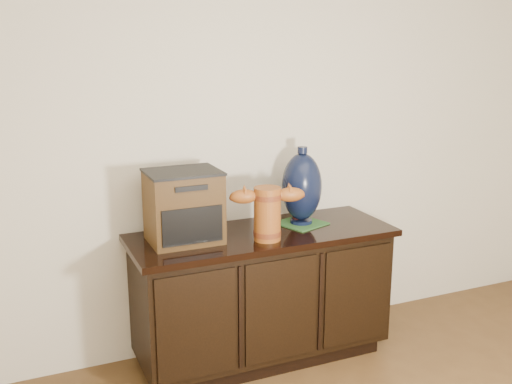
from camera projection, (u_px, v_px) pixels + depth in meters
name	position (u px, v px, depth m)	size (l,w,h in m)	color
sideboard	(262.00, 294.00, 3.37)	(1.46, 0.56, 0.75)	black
terracotta_vessel	(267.00, 211.00, 3.12)	(0.40, 0.18, 0.28)	#9D531C
tv_radio	(184.00, 206.00, 3.09)	(0.37, 0.30, 0.38)	#3C260F
green_mat	(301.00, 223.00, 3.43)	(0.24, 0.24, 0.01)	#2B5A28
lamp_base	(302.00, 187.00, 3.38)	(0.29, 0.29, 0.44)	black
spray_can	(298.00, 206.00, 3.44)	(0.07, 0.07, 0.20)	#51170E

